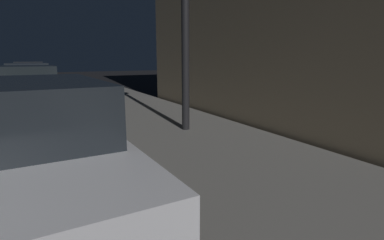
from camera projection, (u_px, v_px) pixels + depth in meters
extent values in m
cube|color=silver|center=(26.00, 163.00, 3.12)|extent=(1.83, 4.27, 0.64)
cube|color=#1E2328|center=(19.00, 109.00, 2.98)|extent=(1.57, 2.22, 0.56)
cylinder|color=black|center=(88.00, 143.00, 4.70)|extent=(0.24, 0.67, 0.66)
cylinder|color=black|center=(151.00, 219.00, 2.47)|extent=(0.24, 0.67, 0.66)
cube|color=#19592D|center=(28.00, 95.00, 8.74)|extent=(1.84, 4.03, 0.64)
cube|color=#1E2328|center=(26.00, 76.00, 8.65)|extent=(1.60, 1.93, 0.56)
cylinder|color=black|center=(59.00, 97.00, 10.28)|extent=(0.23, 0.66, 0.66)
cylinder|color=black|center=(66.00, 107.00, 8.12)|extent=(0.23, 0.66, 0.66)
cube|color=navy|center=(29.00, 82.00, 13.65)|extent=(1.96, 4.18, 0.64)
cube|color=#1E2328|center=(27.00, 69.00, 13.52)|extent=(1.70, 2.09, 0.56)
cylinder|color=black|center=(6.00, 86.00, 14.35)|extent=(0.23, 0.66, 0.66)
cylinder|color=black|center=(50.00, 84.00, 15.26)|extent=(0.23, 0.66, 0.66)
cylinder|color=black|center=(3.00, 91.00, 12.14)|extent=(0.23, 0.66, 0.66)
cylinder|color=black|center=(54.00, 89.00, 13.05)|extent=(0.23, 0.66, 0.66)
cube|color=maroon|center=(29.00, 75.00, 18.87)|extent=(1.95, 4.35, 0.64)
cube|color=#1E2328|center=(28.00, 66.00, 18.69)|extent=(1.64, 2.04, 0.56)
cylinder|color=black|center=(13.00, 78.00, 19.59)|extent=(0.25, 0.67, 0.66)
cylinder|color=black|center=(43.00, 78.00, 20.49)|extent=(0.25, 0.67, 0.66)
cylinder|color=black|center=(13.00, 81.00, 17.35)|extent=(0.25, 0.67, 0.66)
cylinder|color=black|center=(47.00, 80.00, 18.25)|extent=(0.25, 0.67, 0.66)
cylinder|color=black|center=(185.00, 7.00, 5.87)|extent=(0.16, 0.16, 4.98)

